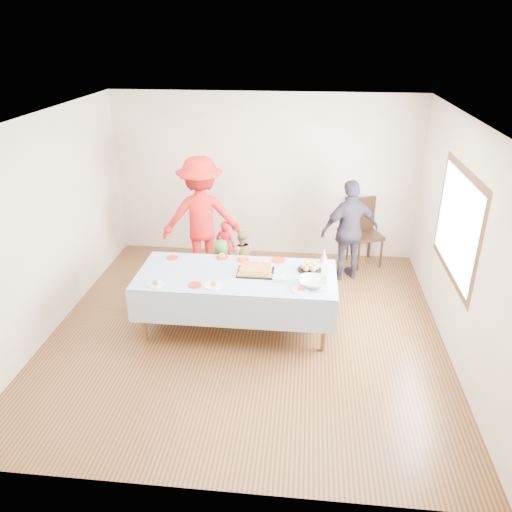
# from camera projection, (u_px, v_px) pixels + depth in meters

# --- Properties ---
(ground) EXTENTS (5.00, 5.00, 0.00)m
(ground) POSITION_uv_depth(u_px,v_px,m) (247.00, 329.00, 6.53)
(ground) COLOR #482714
(ground) RESTS_ON ground
(room_walls) EXTENTS (5.04, 5.04, 2.72)m
(room_walls) POSITION_uv_depth(u_px,v_px,m) (250.00, 201.00, 5.78)
(room_walls) COLOR #BCAE9A
(room_walls) RESTS_ON ground
(party_table) EXTENTS (2.50, 1.10, 0.78)m
(party_table) POSITION_uv_depth(u_px,v_px,m) (237.00, 278.00, 6.30)
(party_table) COLOR brown
(party_table) RESTS_ON ground
(birthday_cake) EXTENTS (0.46, 0.35, 0.08)m
(birthday_cake) POSITION_uv_depth(u_px,v_px,m) (255.00, 270.00, 6.28)
(birthday_cake) COLOR black
(birthday_cake) RESTS_ON party_table
(rolls_tray) EXTENTS (0.31, 0.31, 0.09)m
(rolls_tray) POSITION_uv_depth(u_px,v_px,m) (310.00, 267.00, 6.35)
(rolls_tray) COLOR black
(rolls_tray) RESTS_ON party_table
(punch_bowl) EXTENTS (0.35, 0.35, 0.09)m
(punch_bowl) POSITION_uv_depth(u_px,v_px,m) (313.00, 282.00, 5.98)
(punch_bowl) COLOR silver
(punch_bowl) RESTS_ON party_table
(party_hat) EXTENTS (0.11, 0.11, 0.18)m
(party_hat) POSITION_uv_depth(u_px,v_px,m) (324.00, 256.00, 6.54)
(party_hat) COLOR silver
(party_hat) RESTS_ON party_table
(fork_pile) EXTENTS (0.24, 0.18, 0.07)m
(fork_pile) POSITION_uv_depth(u_px,v_px,m) (278.00, 279.00, 6.08)
(fork_pile) COLOR white
(fork_pile) RESTS_ON party_table
(plate_red_far_a) EXTENTS (0.16, 0.16, 0.01)m
(plate_red_far_a) POSITION_uv_depth(u_px,v_px,m) (172.00, 258.00, 6.70)
(plate_red_far_a) COLOR red
(plate_red_far_a) RESTS_ON party_table
(plate_red_far_b) EXTENTS (0.17, 0.17, 0.01)m
(plate_red_far_b) POSITION_uv_depth(u_px,v_px,m) (222.00, 257.00, 6.70)
(plate_red_far_b) COLOR red
(plate_red_far_b) RESTS_ON party_table
(plate_red_far_c) EXTENTS (0.17, 0.17, 0.01)m
(plate_red_far_c) POSITION_uv_depth(u_px,v_px,m) (243.00, 260.00, 6.64)
(plate_red_far_c) COLOR red
(plate_red_far_c) RESTS_ON party_table
(plate_red_far_d) EXTENTS (0.19, 0.19, 0.01)m
(plate_red_far_d) POSITION_uv_depth(u_px,v_px,m) (278.00, 260.00, 6.62)
(plate_red_far_d) COLOR red
(plate_red_far_d) RESTS_ON party_table
(plate_red_near) EXTENTS (0.17, 0.17, 0.01)m
(plate_red_near) POSITION_uv_depth(u_px,v_px,m) (195.00, 285.00, 5.99)
(plate_red_near) COLOR red
(plate_red_near) RESTS_ON party_table
(plate_white_left) EXTENTS (0.20, 0.20, 0.01)m
(plate_white_left) POSITION_uv_depth(u_px,v_px,m) (156.00, 284.00, 6.01)
(plate_white_left) COLOR white
(plate_white_left) RESTS_ON party_table
(plate_white_mid) EXTENTS (0.23, 0.23, 0.01)m
(plate_white_mid) POSITION_uv_depth(u_px,v_px,m) (214.00, 285.00, 5.98)
(plate_white_mid) COLOR white
(plate_white_mid) RESTS_ON party_table
(plate_white_right) EXTENTS (0.20, 0.20, 0.01)m
(plate_white_right) POSITION_uv_depth(u_px,v_px,m) (300.00, 290.00, 5.88)
(plate_white_right) COLOR white
(plate_white_right) RESTS_ON party_table
(dining_chair) EXTENTS (0.61, 0.61, 1.09)m
(dining_chair) POSITION_uv_depth(u_px,v_px,m) (364.00, 228.00, 8.17)
(dining_chair) COLOR black
(dining_chair) RESTS_ON ground
(toddler_left) EXTENTS (0.34, 0.25, 0.86)m
(toddler_left) POSITION_uv_depth(u_px,v_px,m) (226.00, 246.00, 7.91)
(toddler_left) COLOR red
(toddler_left) RESTS_ON ground
(toddler_mid) EXTENTS (0.47, 0.36, 0.87)m
(toddler_mid) POSITION_uv_depth(u_px,v_px,m) (222.00, 268.00, 7.21)
(toddler_mid) COLOR #407D29
(toddler_mid) RESTS_ON ground
(toddler_right) EXTENTS (0.43, 0.36, 0.81)m
(toddler_right) POSITION_uv_depth(u_px,v_px,m) (241.00, 255.00, 7.67)
(toddler_right) COLOR tan
(toddler_right) RESTS_ON ground
(adult_left) EXTENTS (1.34, 0.94, 1.89)m
(adult_left) POSITION_uv_depth(u_px,v_px,m) (201.00, 217.00, 7.65)
(adult_left) COLOR red
(adult_left) RESTS_ON ground
(adult_right) EXTENTS (1.00, 0.71, 1.58)m
(adult_right) POSITION_uv_depth(u_px,v_px,m) (350.00, 231.00, 7.56)
(adult_right) COLOR #342C3D
(adult_right) RESTS_ON ground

